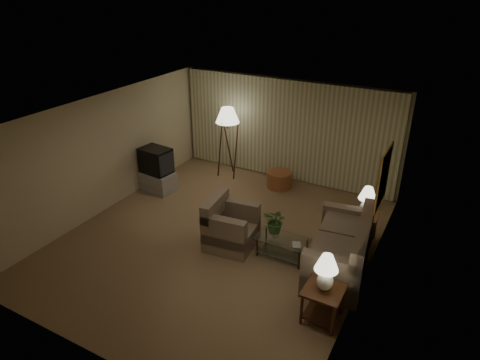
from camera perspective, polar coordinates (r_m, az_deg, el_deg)
name	(u,v)px	position (r m, az deg, el deg)	size (l,w,h in m)	color
ground	(220,238)	(9.12, -2.74, -7.72)	(7.00, 7.00, 0.00)	#A17F59
room_shell	(254,139)	(9.50, 1.87, 5.55)	(6.04, 7.02, 2.72)	beige
sofa	(339,251)	(8.17, 13.06, -9.17)	(2.22, 1.47, 0.88)	gray
armchair	(231,228)	(8.69, -1.15, -6.38)	(1.17, 1.13, 0.82)	gray
side_table_near	(323,298)	(7.11, 11.01, -15.23)	(0.61, 0.61, 0.60)	#371F0F
side_table_far	(364,223)	(9.21, 16.16, -5.54)	(0.52, 0.44, 0.60)	#371F0F
table_lamp_near	(326,270)	(6.76, 11.41, -11.64)	(0.37, 0.37, 0.64)	silver
table_lamp_far	(367,199)	(8.93, 16.61, -2.42)	(0.36, 0.36, 0.63)	silver
coffee_table	(282,245)	(8.45, 5.62, -8.59)	(1.02, 0.56, 0.41)	silver
tv_cabinet	(158,181)	(11.15, -10.91, -0.12)	(0.94, 0.65, 0.50)	#9F9FA1
crt_tv	(156,160)	(10.92, -11.16, 2.58)	(0.81, 0.62, 0.64)	black
floor_lamp	(228,141)	(11.44, -1.63, 5.19)	(0.63, 0.63, 1.93)	#371F0F
ottoman	(279,180)	(11.16, 5.25, 0.07)	(0.64, 0.64, 0.43)	#A46437
vase	(275,233)	(8.38, 4.74, -7.07)	(0.16, 0.16, 0.17)	white
flowers	(276,218)	(8.20, 4.83, -5.09)	(0.46, 0.40, 0.51)	#3F6E31
book	(292,245)	(8.22, 7.00, -8.54)	(0.16, 0.21, 0.02)	olive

